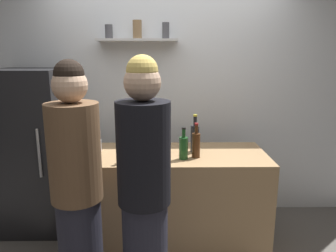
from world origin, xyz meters
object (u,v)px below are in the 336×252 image
(baking_pan, at_px, (141,150))
(water_bottle_plastic, at_px, (77,146))
(wine_bottle_dark_glass, at_px, (195,138))
(utensil_holder, at_px, (96,145))
(person_blonde, at_px, (144,195))
(person_brown_jacket, at_px, (77,192))
(wine_bottle_amber_glass, at_px, (196,144))
(wine_bottle_green_glass, at_px, (184,147))
(wine_bottle_pale_glass, at_px, (129,148))
(refrigerator, at_px, (35,151))

(baking_pan, relative_size, water_bottle_plastic, 1.29)
(wine_bottle_dark_glass, height_order, water_bottle_plastic, wine_bottle_dark_glass)
(utensil_holder, distance_m, person_blonde, 1.01)
(person_brown_jacket, xyz_separation_m, person_blonde, (0.45, -0.08, 0.02))
(water_bottle_plastic, bearing_deg, wine_bottle_amber_glass, 2.84)
(baking_pan, height_order, utensil_holder, utensil_holder)
(wine_bottle_green_glass, bearing_deg, baking_pan, 153.52)
(wine_bottle_pale_glass, xyz_separation_m, person_brown_jacket, (-0.30, -0.51, -0.14))
(water_bottle_plastic, bearing_deg, person_brown_jacket, -75.54)
(baking_pan, relative_size, person_blonde, 0.19)
(wine_bottle_green_glass, distance_m, water_bottle_plastic, 0.89)
(wine_bottle_amber_glass, bearing_deg, wine_bottle_green_glass, -159.41)
(baking_pan, relative_size, wine_bottle_pale_glass, 1.10)
(wine_bottle_pale_glass, height_order, wine_bottle_amber_glass, wine_bottle_pale_glass)
(wine_bottle_pale_glass, distance_m, person_blonde, 0.62)
(refrigerator, relative_size, person_brown_jacket, 0.93)
(person_brown_jacket, bearing_deg, baking_pan, -143.05)
(refrigerator, relative_size, utensil_holder, 7.51)
(water_bottle_plastic, bearing_deg, baking_pan, 20.67)
(utensil_holder, bearing_deg, water_bottle_plastic, -115.08)
(person_blonde, bearing_deg, person_brown_jacket, -70.03)
(wine_bottle_amber_glass, distance_m, person_brown_jacket, 1.06)
(wine_bottle_dark_glass, bearing_deg, water_bottle_plastic, -168.00)
(wine_bottle_amber_glass, distance_m, water_bottle_plastic, 1.00)
(person_brown_jacket, relative_size, person_blonde, 0.98)
(wine_bottle_green_glass, height_order, wine_bottle_amber_glass, wine_bottle_amber_glass)
(refrigerator, xyz_separation_m, wine_bottle_dark_glass, (1.56, -0.30, 0.22))
(baking_pan, relative_size, wine_bottle_green_glass, 1.24)
(utensil_holder, relative_size, wine_bottle_dark_glass, 0.63)
(baking_pan, xyz_separation_m, wine_bottle_green_glass, (0.37, -0.19, 0.08))
(wine_bottle_dark_glass, distance_m, wine_bottle_amber_glass, 0.16)
(baking_pan, height_order, wine_bottle_amber_glass, wine_bottle_amber_glass)
(baking_pan, bearing_deg, wine_bottle_amber_glass, -16.77)
(refrigerator, bearing_deg, person_brown_jacket, -56.48)
(baking_pan, height_order, water_bottle_plastic, water_bottle_plastic)
(refrigerator, relative_size, wine_bottle_dark_glass, 4.76)
(wine_bottle_dark_glass, bearing_deg, baking_pan, -177.85)
(person_blonde, bearing_deg, baking_pan, -144.41)
(utensil_holder, bearing_deg, person_blonde, -60.94)
(wine_bottle_pale_glass, xyz_separation_m, person_blonde, (0.16, -0.59, -0.13))
(wine_bottle_green_glass, height_order, person_blonde, person_blonde)
(person_brown_jacket, bearing_deg, person_blonde, 143.10)
(utensil_holder, xyz_separation_m, person_blonde, (0.49, -0.88, -0.07))
(refrigerator, height_order, baking_pan, refrigerator)
(wine_bottle_pale_glass, relative_size, person_brown_jacket, 0.18)
(wine_bottle_green_glass, relative_size, person_brown_jacket, 0.16)
(water_bottle_plastic, distance_m, person_brown_jacket, 0.60)
(refrigerator, relative_size, wine_bottle_pale_glass, 5.24)
(refrigerator, bearing_deg, baking_pan, -16.21)
(utensil_holder, xyz_separation_m, wine_bottle_pale_glass, (0.33, -0.29, 0.06))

